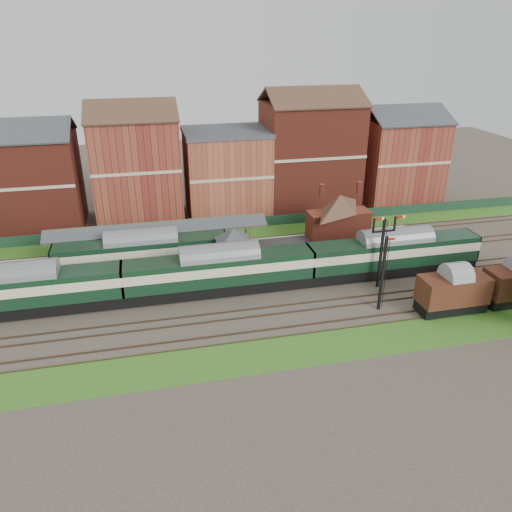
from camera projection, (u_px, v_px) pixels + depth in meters
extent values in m
plane|color=#473D33|center=(267.00, 287.00, 54.99)|extent=(160.00, 160.00, 0.00)
cube|color=#2D6619|center=(239.00, 234.00, 69.13)|extent=(90.00, 4.50, 0.06)
cube|color=#2D6619|center=(299.00, 350.00, 44.37)|extent=(90.00, 5.00, 0.06)
cube|color=#193823|center=(236.00, 224.00, 70.59)|extent=(90.00, 0.12, 1.50)
cube|color=#2D2D2D|center=(209.00, 252.00, 62.39)|extent=(55.00, 3.40, 1.00)
cube|color=#5F7452|center=(234.00, 268.00, 56.76)|extent=(3.40, 3.20, 2.40)
cube|color=#4A4F31|center=(234.00, 250.00, 55.83)|extent=(3.60, 3.40, 2.00)
pyramid|color=#383A3F|center=(234.00, 235.00, 55.07)|extent=(5.40, 5.40, 1.60)
cube|color=maroon|center=(301.00, 262.00, 58.41)|extent=(3.00, 2.40, 2.20)
cube|color=#4C3323|center=(304.00, 253.00, 57.23)|extent=(3.20, 1.34, 0.79)
cube|color=#4C3323|center=(300.00, 248.00, 58.38)|extent=(3.20, 1.34, 0.79)
cube|color=maroon|center=(338.00, 224.00, 64.88)|extent=(8.00, 3.00, 3.50)
pyramid|color=#4C3323|center=(340.00, 203.00, 63.68)|extent=(8.10, 8.10, 2.20)
cube|color=maroon|center=(321.00, 201.00, 62.97)|extent=(0.60, 0.60, 1.60)
cube|color=maroon|center=(358.00, 198.00, 63.98)|extent=(0.60, 0.60, 1.60)
cube|color=#4A4F31|center=(62.00, 253.00, 56.88)|extent=(0.22, 0.22, 3.40)
cube|color=#4A4F31|center=(246.00, 229.00, 63.63)|extent=(0.22, 0.22, 3.40)
cube|color=#383A3F|center=(158.00, 228.00, 58.62)|extent=(26.00, 1.99, 0.90)
cube|color=#383A3F|center=(158.00, 222.00, 60.30)|extent=(26.00, 1.99, 0.90)
cube|color=#4A4F31|center=(158.00, 222.00, 59.30)|extent=(26.00, 0.20, 0.20)
cube|color=black|center=(381.00, 254.00, 53.52)|extent=(0.25, 0.25, 8.00)
cube|color=black|center=(384.00, 231.00, 52.43)|extent=(2.60, 0.18, 0.18)
cube|color=#B2140F|center=(379.00, 219.00, 51.69)|extent=(1.10, 0.08, 0.25)
cube|color=#B2140F|center=(400.00, 217.00, 52.17)|extent=(1.10, 0.08, 0.25)
cube|color=black|center=(383.00, 274.00, 49.14)|extent=(0.25, 0.25, 8.00)
cube|color=#B2140F|center=(392.00, 239.00, 47.69)|extent=(1.10, 0.08, 0.25)
cube|color=maroon|center=(26.00, 183.00, 68.71)|extent=(14.00, 10.00, 13.00)
cube|color=maroon|center=(137.00, 170.00, 71.32)|extent=(12.00, 10.00, 15.00)
cube|color=#A85336|center=(227.00, 174.00, 74.57)|extent=(12.00, 10.00, 12.00)
cube|color=maroon|center=(310.00, 156.00, 76.36)|extent=(14.00, 10.00, 16.00)
cube|color=maroon|center=(399.00, 161.00, 80.02)|extent=(12.00, 10.00, 13.00)
cube|color=black|center=(21.00, 308.00, 49.57)|extent=(20.07, 2.81, 1.23)
cube|color=black|center=(17.00, 289.00, 48.70)|extent=(20.07, 3.12, 2.90)
cube|color=beige|center=(16.00, 286.00, 48.56)|extent=(20.09, 3.16, 1.00)
cube|color=slate|center=(13.00, 275.00, 48.02)|extent=(20.07, 3.12, 0.67)
cube|color=black|center=(220.00, 286.00, 53.63)|extent=(20.07, 2.81, 1.23)
cube|color=black|center=(220.00, 269.00, 52.76)|extent=(20.07, 3.12, 2.90)
cube|color=beige|center=(220.00, 266.00, 52.61)|extent=(20.09, 3.16, 1.00)
cube|color=slate|center=(219.00, 255.00, 52.08)|extent=(20.07, 3.12, 0.67)
cube|color=black|center=(392.00, 268.00, 57.68)|extent=(20.07, 2.81, 1.23)
cube|color=black|center=(394.00, 252.00, 56.81)|extent=(20.07, 3.12, 2.90)
cube|color=beige|center=(394.00, 249.00, 56.67)|extent=(20.09, 3.16, 1.00)
cube|color=slate|center=(395.00, 239.00, 56.13)|extent=(20.07, 3.12, 0.67)
cube|color=black|center=(144.00, 268.00, 57.78)|extent=(19.55, 2.74, 1.19)
cube|color=black|center=(142.00, 252.00, 56.94)|extent=(19.55, 3.04, 2.82)
cube|color=beige|center=(142.00, 249.00, 56.80)|extent=(19.57, 3.08, 0.98)
cube|color=slate|center=(141.00, 239.00, 56.28)|extent=(19.55, 3.04, 0.65)
cube|color=black|center=(450.00, 305.00, 50.15)|extent=(6.79, 2.50, 1.02)
cube|color=#4B2015|center=(453.00, 289.00, 49.36)|extent=(6.79, 2.94, 2.71)
cube|color=gray|center=(456.00, 276.00, 48.73)|extent=(6.79, 2.94, 0.50)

